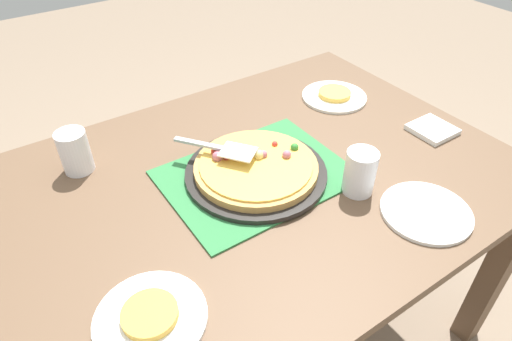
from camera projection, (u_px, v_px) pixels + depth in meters
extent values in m
plane|color=#84705B|center=(256.00, 330.00, 1.67)|extent=(8.00, 8.00, 0.00)
cube|color=brown|center=(256.00, 181.00, 1.21)|extent=(1.40, 1.00, 0.03)
cube|color=brown|center=(496.00, 270.00, 1.44)|extent=(0.07, 0.07, 0.72)
cube|color=brown|center=(18.00, 268.00, 1.45)|extent=(0.07, 0.07, 0.72)
cube|color=brown|center=(319.00, 141.00, 2.01)|extent=(0.07, 0.07, 0.72)
cube|color=#2D753D|center=(256.00, 175.00, 1.20)|extent=(0.48, 0.36, 0.01)
cylinder|color=black|center=(256.00, 173.00, 1.19)|extent=(0.38, 0.38, 0.01)
cylinder|color=tan|center=(256.00, 168.00, 1.18)|extent=(0.33, 0.33, 0.02)
cylinder|color=#EAB747|center=(256.00, 164.00, 1.17)|extent=(0.30, 0.30, 0.01)
sphere|color=#B76675|center=(287.00, 155.00, 1.19)|extent=(0.02, 0.02, 0.02)
sphere|color=#B76675|center=(218.00, 157.00, 1.18)|extent=(0.03, 0.03, 0.03)
sphere|color=#E5CC7F|center=(259.00, 155.00, 1.19)|extent=(0.03, 0.03, 0.03)
sphere|color=red|center=(226.00, 157.00, 1.18)|extent=(0.02, 0.02, 0.02)
sphere|color=#338433|center=(294.00, 147.00, 1.22)|extent=(0.02, 0.02, 0.02)
sphere|color=#B76675|center=(263.00, 154.00, 1.19)|extent=(0.02, 0.02, 0.02)
sphere|color=red|center=(275.00, 144.00, 1.23)|extent=(0.02, 0.02, 0.02)
sphere|color=red|center=(215.00, 151.00, 1.20)|extent=(0.02, 0.02, 0.02)
cylinder|color=white|center=(334.00, 97.00, 1.53)|extent=(0.22, 0.22, 0.01)
cylinder|color=white|center=(151.00, 318.00, 0.86)|extent=(0.22, 0.22, 0.01)
cylinder|color=white|center=(426.00, 212.00, 1.09)|extent=(0.22, 0.22, 0.01)
cylinder|color=#EAB747|center=(335.00, 93.00, 1.52)|extent=(0.11, 0.11, 0.02)
cylinder|color=gold|center=(150.00, 314.00, 0.85)|extent=(0.11, 0.11, 0.02)
cylinder|color=white|center=(75.00, 152.00, 1.19)|extent=(0.08, 0.08, 0.12)
cylinder|color=white|center=(360.00, 172.00, 1.12)|extent=(0.08, 0.08, 0.12)
cube|color=silver|center=(238.00, 152.00, 1.17)|extent=(0.11, 0.11, 0.00)
cube|color=#B2B2B7|center=(198.00, 144.00, 1.20)|extent=(0.10, 0.12, 0.01)
cube|color=white|center=(432.00, 129.00, 1.36)|extent=(0.12, 0.12, 0.02)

